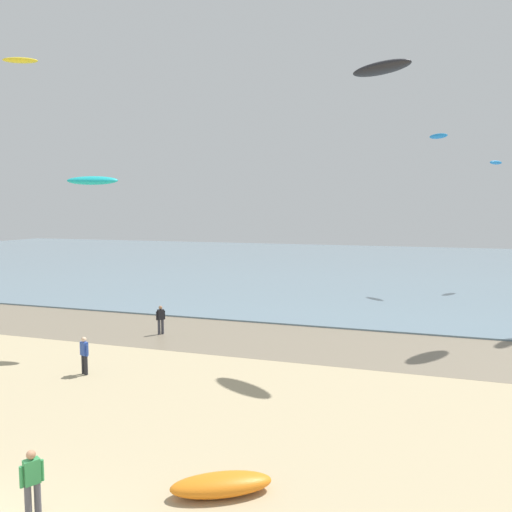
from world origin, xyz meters
The scene contains 11 objects.
wet_sand_strip centered at (0.00, 19.10, 0.00)m, with size 120.00×7.60×0.01m, color #7A6D59.
sea centered at (0.00, 57.90, 0.05)m, with size 160.00×70.00×0.10m, color slate.
person_mid_beach centered at (-5.55, 18.30, 0.92)m, with size 0.39×0.47×1.71m.
person_by_waterline centered at (-5.24, 10.72, 0.92)m, with size 0.53×0.35×1.71m.
person_left_flank centered at (0.30, 1.30, 0.92)m, with size 0.37×0.51×1.71m.
grounded_kite centered at (4.20, 3.67, 0.27)m, with size 2.67×0.96×0.53m, color orange.
kite_aloft_1 centered at (10.01, 39.98, 13.67)m, with size 2.01×0.64×0.32m, color #2384D1.
kite_aloft_2 centered at (-15.89, 19.31, 16.85)m, with size 2.20×0.70×0.35m, color yellow.
kite_aloft_3 centered at (-7.49, 14.83, 8.85)m, with size 2.68×0.86×0.43m, color #19B2B7.
kite_aloft_5 centered at (15.06, 43.24, 11.52)m, with size 2.07×0.66×0.33m, color #2384D1.
kite_aloft_6 centered at (6.83, 17.94, 14.15)m, with size 3.26×1.04×0.52m, color black.
Camera 1 is at (9.00, -8.10, 7.44)m, focal length 35.92 mm.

